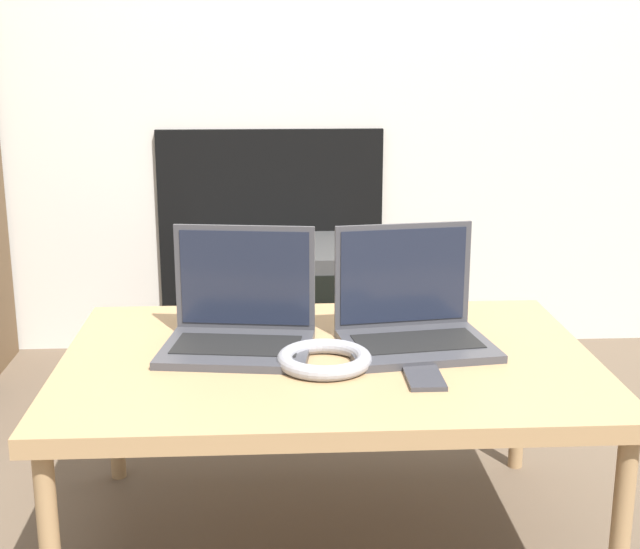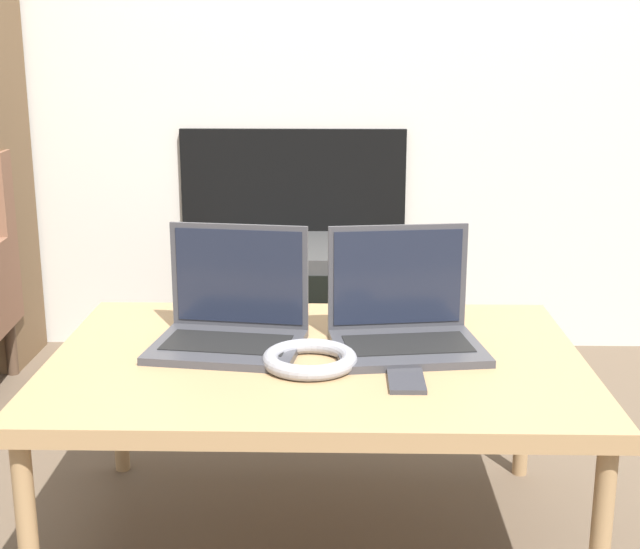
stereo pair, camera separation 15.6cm
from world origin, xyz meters
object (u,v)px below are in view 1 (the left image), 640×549
headphones (324,359)px  tv (272,308)px  phone (423,376)px  laptop_right (412,318)px  laptop_left (240,321)px

headphones → tv: 1.15m
phone → tv: size_ratio=0.27×
laptop_right → tv: bearing=98.4°
laptop_right → headphones: laptop_right is taller
laptop_right → phone: laptop_right is taller
laptop_left → headphones: 0.22m
laptop_right → laptop_left: bearing=172.0°
laptop_left → phone: bearing=-22.4°
tv → phone: bearing=-76.7°
phone → laptop_left: bearing=149.6°
headphones → phone: headphones is taller
laptop_left → phone: 0.41m
headphones → laptop_right: bearing=34.9°
laptop_right → headphones: (-0.19, -0.13, -0.04)m
laptop_right → tv: 1.07m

